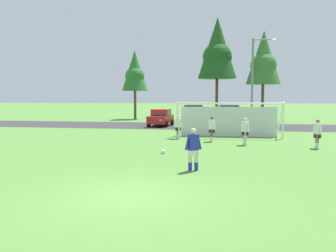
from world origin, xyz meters
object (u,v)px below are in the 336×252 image
Objects in this scene: soccer_goal at (228,119)px; parked_car_slot_left at (194,116)px; player_midfield_center at (317,134)px; player_winger_left at (212,129)px; parked_car_slot_far_left at (161,118)px; parked_car_slot_center at (262,118)px; street_lamp at (254,84)px; player_winger_right at (178,127)px; soccer_ball at (163,152)px; player_defender_far at (193,149)px; player_striker_near at (245,131)px; parked_car_slot_center_left at (229,115)px.

parked_car_slot_left is (-3.25, 7.96, -0.18)m from soccer_goal.
player_midfield_center and player_winger_left have the same top height.
soccer_goal is at bearing -51.74° from parked_car_slot_far_left.
parked_car_slot_center is at bearing 17.87° from parked_car_slot_left.
player_midfield_center is 0.21× the size of street_lamp.
player_midfield_center is 1.00× the size of player_winger_left.
parked_car_slot_center reaches higher than player_winger_left.
player_midfield_center is 1.00× the size of player_winger_right.
player_defender_far is at bearing -62.47° from soccer_ball.
player_striker_near is (4.29, 3.84, 0.71)m from soccer_ball.
player_striker_near is at bearing -31.44° from player_winger_left.
player_striker_near reaches higher than soccer_ball.
parked_car_slot_center_left is (3.58, 16.93, 1.00)m from soccer_ball.
soccer_ball is at bearing -101.92° from parked_car_slot_center_left.
parked_car_slot_left is at bearing -162.65° from parked_car_slot_center_left.
parked_car_slot_far_left reaches higher than player_midfield_center.
parked_car_slot_left is at bearing 109.10° from player_striker_near.
player_winger_left is (-1.10, -2.82, -0.47)m from soccer_goal.
soccer_ball is at bearing 117.53° from player_defender_far.
parked_car_slot_far_left is at bearing 107.35° from player_winger_right.
parked_car_slot_far_left is (-11.43, 13.13, 0.05)m from player_midfield_center.
parked_car_slot_center is (6.94, 18.05, 0.77)m from soccer_ball.
parked_car_slot_center_left is at bearing 85.17° from player_defender_far.
soccer_goal is at bearing 66.83° from soccer_ball.
street_lamp reaches higher than soccer_ball.
parked_car_slot_center_left is at bearing 71.37° from player_winger_right.
soccer_ball is 0.03× the size of soccer_goal.
player_midfield_center is 0.38× the size of parked_car_slot_far_left.
parked_car_slot_center_left reaches higher than player_defender_far.
player_striker_near is at bearing -58.80° from parked_car_slot_far_left.
player_striker_near is 3.94m from player_midfield_center.
soccer_ball is at bearing -78.71° from parked_car_slot_far_left.
soccer_goal is 4.56× the size of player_winger_right.
player_defender_far is 19.47m from parked_car_slot_left.
player_striker_near is at bearing -27.49° from player_winger_right.
parked_car_slot_center is (10.20, 1.75, 0.00)m from parked_car_slot_far_left.
parked_car_slot_far_left is 0.91× the size of parked_car_slot_center_left.
soccer_goal is at bearing -109.33° from parked_car_slot_center.
soccer_ball is 13.29m from street_lamp.
street_lamp is at bearing 76.31° from player_defender_far.
soccer_goal reaches higher than parked_car_slot_left.
street_lamp is (1.92, -5.47, 2.85)m from parked_car_slot_center_left.
soccer_ball is 5.80m from player_striker_near.
parked_car_slot_far_left is at bearing 172.47° from parked_car_slot_left.
parked_car_slot_center is (4.66, 12.98, 0.05)m from player_winger_left.
street_lamp reaches higher than soccer_goal.
parked_car_slot_center is at bearing 77.64° from street_lamp.
player_defender_far is 20.54m from parked_car_slot_center_left.
street_lamp is (3.65, 15.00, 3.14)m from player_defender_far.
soccer_ball is 6.15m from player_winger_right.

